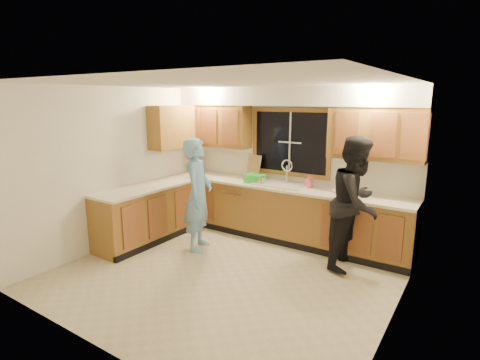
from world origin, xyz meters
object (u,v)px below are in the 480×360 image
object	(u,v)px
dishwasher	(238,207)
bowl	(340,191)
stove	(121,223)
man	(198,195)
woman	(356,203)
dish_crate	(255,178)
sink	(281,188)
knife_block	(196,167)
soap_bottle	(309,181)

from	to	relation	value
dishwasher	bowl	distance (m)	1.92
stove	bowl	size ratio (longest dim) A/B	3.99
bowl	man	bearing A→B (deg)	-149.38
dishwasher	stove	xyz separation A→B (m)	(-0.95, -1.81, 0.04)
woman	dishwasher	bearing A→B (deg)	85.24
dish_crate	sink	bearing A→B (deg)	6.71
knife_block	woman	bearing A→B (deg)	-23.22
dish_crate	bowl	world-z (taller)	dish_crate
stove	knife_block	xyz separation A→B (m)	(-0.04, 1.84, 0.58)
man	soap_bottle	distance (m)	1.77
knife_block	soap_bottle	size ratio (longest dim) A/B	1.03
stove	bowl	world-z (taller)	bowl
man	dish_crate	distance (m)	1.12
soap_bottle	sink	bearing A→B (deg)	-168.61
knife_block	dish_crate	world-z (taller)	knife_block
sink	soap_bottle	distance (m)	0.48
dishwasher	knife_block	distance (m)	1.17
dishwasher	dish_crate	xyz separation A→B (m)	(0.38, -0.04, 0.58)
stove	dish_crate	bearing A→B (deg)	53.12
woman	bowl	xyz separation A→B (m)	(-0.36, 0.42, 0.03)
sink	soap_bottle	size ratio (longest dim) A/B	4.05
dishwasher	woman	xyz separation A→B (m)	(2.20, -0.40, 0.51)
sink	woman	size ratio (longest dim) A/B	0.47
stove	bowl	xyz separation A→B (m)	(2.79, 1.83, 0.50)
dish_crate	bowl	size ratio (longest dim) A/B	1.32
dishwasher	man	distance (m)	1.17
dishwasher	dish_crate	world-z (taller)	dish_crate
woman	knife_block	xyz separation A→B (m)	(-3.19, 0.43, 0.11)
dishwasher	stove	size ratio (longest dim) A/B	0.91
knife_block	bowl	size ratio (longest dim) A/B	0.97
dish_crate	soap_bottle	xyz separation A→B (m)	(0.91, 0.14, 0.04)
stove	soap_bottle	size ratio (longest dim) A/B	4.24
dishwasher	knife_block	size ratio (longest dim) A/B	3.74
knife_block	soap_bottle	xyz separation A→B (m)	(2.28, 0.07, -0.00)
sink	soap_bottle	xyz separation A→B (m)	(0.44, 0.09, 0.16)
man	dishwasher	bearing A→B (deg)	-23.32
knife_block	soap_bottle	distance (m)	2.28
dishwasher	stove	distance (m)	2.04
woman	dish_crate	bearing A→B (deg)	84.40
soap_bottle	dish_crate	bearing A→B (deg)	-171.02
sink	knife_block	bearing A→B (deg)	179.50
dish_crate	soap_bottle	world-z (taller)	soap_bottle
man	bowl	bearing A→B (deg)	-81.77
stove	knife_block	distance (m)	1.93
dishwasher	woman	bearing A→B (deg)	-10.29
woman	dish_crate	size ratio (longest dim) A/B	6.17
dishwasher	stove	world-z (taller)	stove
knife_block	dish_crate	size ratio (longest dim) A/B	0.74
sink	man	xyz separation A→B (m)	(-0.87, -1.09, 0.01)
sink	woman	distance (m)	1.41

